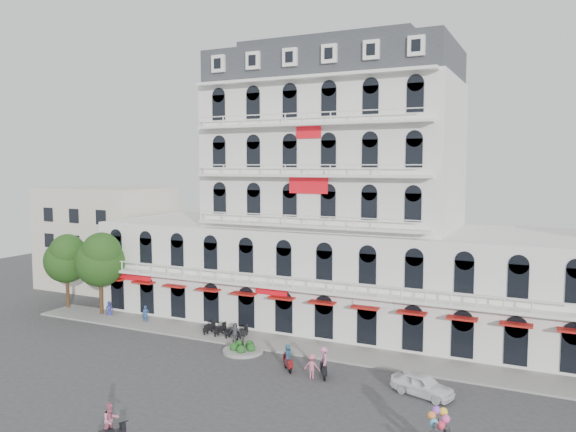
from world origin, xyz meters
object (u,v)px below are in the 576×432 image
(rider_southwest, at_px, (111,423))
(rider_east, at_px, (288,358))
(rider_center, at_px, (324,361))
(parked_car, at_px, (422,385))

(rider_southwest, relative_size, rider_east, 1.19)
(rider_center, bearing_deg, rider_southwest, -54.11)
(parked_car, xyz_separation_m, rider_east, (-9.61, 0.21, 0.24))
(parked_car, relative_size, rider_southwest, 1.76)
(parked_car, bearing_deg, rider_southwest, 152.48)
(rider_east, bearing_deg, parked_car, -133.08)
(rider_southwest, bearing_deg, rider_east, 8.30)
(rider_east, relative_size, rider_center, 0.88)
(parked_car, xyz_separation_m, rider_center, (-6.81, 0.06, 0.47))
(rider_center, bearing_deg, rider_east, -121.15)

